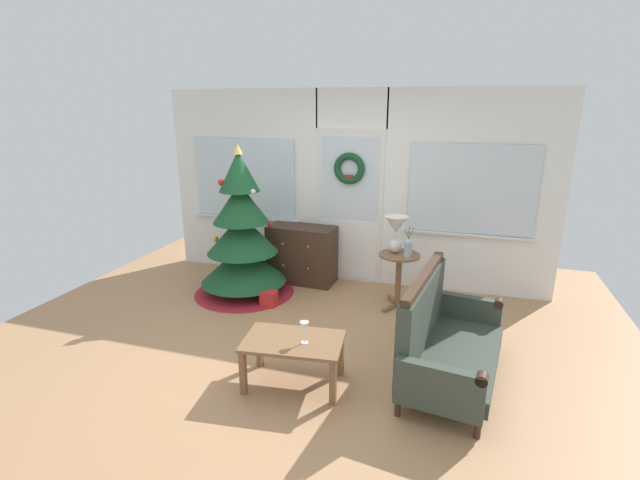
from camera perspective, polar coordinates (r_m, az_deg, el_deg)
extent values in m
plane|color=#AD7F56|center=(4.67, -2.65, -13.68)|extent=(6.76, 6.76, 0.00)
cube|color=white|center=(6.65, -9.16, 7.05)|extent=(2.15, 0.08, 2.55)
cube|color=white|center=(5.98, 18.25, 5.37)|extent=(2.15, 0.08, 2.55)
cube|color=white|center=(6.04, 4.02, 16.05)|extent=(0.94, 0.08, 0.50)
cube|color=silver|center=(6.15, 3.69, 4.08)|extent=(0.90, 0.05, 2.05)
cube|color=white|center=(6.27, 3.55, -1.09)|extent=(0.78, 0.02, 0.80)
cube|color=silver|center=(6.05, 3.71, 7.50)|extent=(0.78, 0.01, 1.10)
cube|color=silver|center=(6.59, -9.41, 7.61)|extent=(1.50, 0.01, 1.10)
cube|color=silver|center=(5.91, 18.32, 5.98)|extent=(1.50, 0.01, 1.10)
cube|color=silver|center=(6.69, -9.23, 2.77)|extent=(1.59, 0.06, 0.03)
cube|color=silver|center=(6.02, 17.83, 0.63)|extent=(1.59, 0.06, 0.03)
torus|color=#164424|center=(6.00, 3.65, 8.87)|extent=(0.41, 0.09, 0.41)
cube|color=red|center=(6.00, 3.59, 7.62)|extent=(0.10, 0.02, 0.10)
cylinder|color=#4C331E|center=(6.04, -9.38, -5.47)|extent=(0.10, 0.10, 0.22)
cone|color=maroon|center=(6.06, -9.36, -5.98)|extent=(1.28, 1.28, 0.10)
cone|color=#194C28|center=(5.93, -9.51, -2.83)|extent=(1.08, 1.08, 0.49)
cone|color=#194C28|center=(5.82, -9.70, 0.79)|extent=(0.89, 0.89, 0.49)
cone|color=#194C28|center=(5.72, -9.88, 4.56)|extent=(0.69, 0.69, 0.49)
cone|color=#194C28|center=(5.66, -10.08, 8.42)|extent=(0.50, 0.50, 0.49)
cone|color=#E0BC4C|center=(5.63, -10.22, 11.09)|extent=(0.12, 0.12, 0.12)
sphere|color=red|center=(5.70, -12.21, 7.00)|extent=(0.08, 0.08, 0.08)
sphere|color=gold|center=(6.03, -12.86, 0.14)|extent=(0.08, 0.08, 0.08)
sphere|color=silver|center=(5.51, -8.33, 5.96)|extent=(0.06, 0.06, 0.06)
sphere|color=#264CB2|center=(6.06, -9.79, 2.85)|extent=(0.06, 0.06, 0.06)
sphere|color=red|center=(5.82, -6.24, 1.98)|extent=(0.07, 0.07, 0.07)
cube|color=#3D281C|center=(6.24, -2.26, -1.77)|extent=(0.92, 0.47, 0.78)
sphere|color=tan|center=(6.06, -4.67, -0.49)|extent=(0.03, 0.03, 0.03)
sphere|color=tan|center=(5.92, -1.51, -0.85)|extent=(0.03, 0.03, 0.03)
sphere|color=tan|center=(6.15, -4.61, -3.16)|extent=(0.03, 0.03, 0.03)
sphere|color=tan|center=(6.01, -1.49, -3.58)|extent=(0.03, 0.03, 0.03)
cylinder|color=#3D281C|center=(3.80, 19.02, -21.40)|extent=(0.05, 0.05, 0.14)
cylinder|color=#3D281C|center=(4.96, 20.92, -11.98)|extent=(0.05, 0.05, 0.14)
cylinder|color=#3D281C|center=(3.87, 9.63, -19.84)|extent=(0.05, 0.05, 0.14)
cylinder|color=#3D281C|center=(5.02, 13.99, -11.01)|extent=(0.05, 0.05, 0.14)
cube|color=#384238|center=(4.31, 16.24, -13.91)|extent=(0.89, 1.40, 0.14)
cube|color=#384238|center=(4.18, 12.57, -8.76)|extent=(0.30, 1.32, 0.62)
cube|color=#3D281C|center=(4.05, 12.87, -4.41)|extent=(0.26, 1.29, 0.06)
cube|color=#384238|center=(3.66, 14.51, -17.56)|extent=(0.67, 0.18, 0.38)
cylinder|color=#3D281C|center=(3.54, 19.51, -15.99)|extent=(0.10, 0.10, 0.09)
cube|color=#384238|center=(4.88, 17.72, -8.73)|extent=(0.67, 0.18, 0.38)
cylinder|color=#3D281C|center=(4.79, 21.36, -7.35)|extent=(0.10, 0.10, 0.09)
cylinder|color=brown|center=(5.44, 9.87, -1.86)|extent=(0.48, 0.48, 0.02)
cylinder|color=brown|center=(5.56, 9.70, -5.11)|extent=(0.07, 0.07, 0.64)
cube|color=brown|center=(5.66, 11.17, -8.09)|extent=(0.20, 0.05, 0.04)
cube|color=brown|center=(5.81, 8.96, -7.31)|extent=(0.14, 0.20, 0.04)
cube|color=brown|center=(5.56, 8.53, -8.42)|extent=(0.14, 0.20, 0.04)
sphere|color=silver|center=(5.46, 9.35, -0.74)|extent=(0.16, 0.16, 0.16)
cylinder|color=silver|center=(5.42, 9.41, 0.56)|extent=(0.02, 0.02, 0.06)
cone|color=silver|center=(5.39, 9.48, 1.89)|extent=(0.28, 0.28, 0.20)
cylinder|color=#99ADBC|center=(5.35, 10.89, -1.20)|extent=(0.09, 0.09, 0.16)
sphere|color=#99ADBC|center=(5.32, 10.94, -0.38)|extent=(0.10, 0.10, 0.10)
cylinder|color=#4C7042|center=(5.30, 10.78, 0.67)|extent=(0.07, 0.01, 0.17)
cylinder|color=#4C7042|center=(5.30, 11.00, 0.65)|extent=(0.01, 0.01, 0.18)
cylinder|color=#4C7042|center=(5.29, 11.22, 0.63)|extent=(0.07, 0.01, 0.17)
cube|color=brown|center=(4.00, -3.35, -12.47)|extent=(0.89, 0.61, 0.03)
cube|color=brown|center=(4.03, -9.55, -15.98)|extent=(0.05, 0.05, 0.40)
cube|color=brown|center=(3.86, 1.62, -17.34)|extent=(0.05, 0.05, 0.40)
cube|color=brown|center=(4.38, -7.53, -13.00)|extent=(0.05, 0.05, 0.40)
cube|color=brown|center=(4.23, 2.61, -14.05)|extent=(0.05, 0.05, 0.40)
cylinder|color=silver|center=(3.94, -1.94, -12.65)|extent=(0.06, 0.06, 0.01)
cylinder|color=silver|center=(3.91, -1.94, -11.98)|extent=(0.01, 0.01, 0.10)
cone|color=silver|center=(3.87, -1.96, -10.75)|extent=(0.08, 0.08, 0.09)
cube|color=red|center=(5.62, -6.37, -7.24)|extent=(0.18, 0.16, 0.18)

